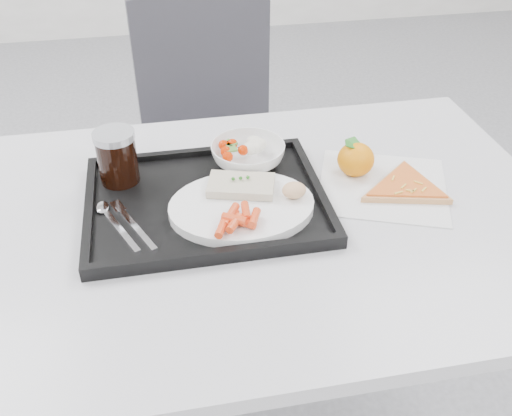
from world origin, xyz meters
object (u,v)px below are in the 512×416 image
at_px(chair, 211,133).
at_px(cola_glass, 117,156).
at_px(dinner_plate, 242,207).
at_px(tray, 206,201).
at_px(pizza_slice, 406,187).
at_px(table, 249,241).
at_px(salad_bowl, 248,155).
at_px(tangerine, 356,159).

relative_size(chair, cola_glass, 8.61).
bearing_deg(chair, dinner_plate, -91.73).
relative_size(tray, dinner_plate, 1.67).
relative_size(tray, pizza_slice, 1.79).
relative_size(tray, cola_glass, 4.17).
xyz_separation_m(table, chair, (0.01, 0.71, -0.15)).
xyz_separation_m(dinner_plate, pizza_slice, (0.33, 0.02, -0.01)).
relative_size(table, pizza_slice, 4.77).
distance_m(tray, cola_glass, 0.20).
xyz_separation_m(dinner_plate, salad_bowl, (0.04, 0.16, 0.01)).
distance_m(table, dinner_plate, 0.09).
distance_m(tray, pizza_slice, 0.40).
bearing_deg(tangerine, cola_glass, 174.66).
height_order(tangerine, pizza_slice, tangerine).
distance_m(tangerine, pizza_slice, 0.12).
height_order(table, tray, tray).
bearing_deg(tangerine, dinner_plate, -158.02).
distance_m(table, salad_bowl, 0.18).
bearing_deg(tray, tangerine, 9.44).
height_order(tray, pizza_slice, tray).
bearing_deg(dinner_plate, salad_bowl, 75.55).
height_order(cola_glass, pizza_slice, cola_glass).
bearing_deg(table, dinner_plate, -151.25).
bearing_deg(chair, tangerine, -69.29).
height_order(table, dinner_plate, dinner_plate).
xyz_separation_m(tray, dinner_plate, (0.06, -0.05, 0.02)).
xyz_separation_m(chair, tray, (-0.08, -0.67, 0.22)).
bearing_deg(cola_glass, pizza_slice, -12.68).
relative_size(tray, salad_bowl, 2.96).
height_order(tray, cola_glass, cola_glass).
distance_m(table, pizza_slice, 0.33).
bearing_deg(dinner_plate, pizza_slice, 3.86).
xyz_separation_m(chair, pizza_slice, (0.31, -0.70, 0.22)).
relative_size(salad_bowl, cola_glass, 1.41).
height_order(tray, tangerine, tangerine).
distance_m(table, tray, 0.12).
xyz_separation_m(chair, tangerine, (0.23, -0.62, 0.25)).
distance_m(salad_bowl, tangerine, 0.22).
height_order(table, pizza_slice, pizza_slice).
bearing_deg(cola_glass, dinner_plate, -33.77).
distance_m(tray, dinner_plate, 0.08).
bearing_deg(dinner_plate, tray, 140.36).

